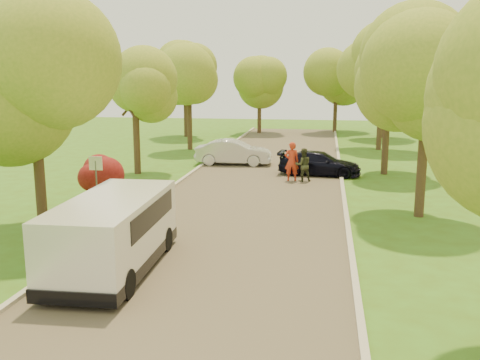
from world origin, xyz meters
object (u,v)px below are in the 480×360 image
Objects in this scene: dark_sedan at (319,163)px; person_olive at (303,165)px; silver_sedan at (233,152)px; street_sign at (96,172)px; person_striped at (292,162)px; minivan at (114,232)px; skateboarder at (159,213)px; longboard at (160,236)px.

dark_sedan is 2.09m from person_olive.
silver_sedan is 5.85m from dark_sedan.
dark_sedan is at bearing 46.35° from street_sign.
person_striped reaches higher than dark_sedan.
street_sign reaches higher than minivan.
street_sign is 10.69m from person_olive.
dark_sedan is 13.43m from skateboarder.
silver_sedan is at bearing 87.60° from minivan.
street_sign is at bearing 141.79° from dark_sedan.
silver_sedan is at bearing -58.58° from person_striped.
street_sign reaches higher than skateboarder.
street_sign is 5.16m from longboard.
skateboarder is 11.34m from person_olive.
skateboarder is (-5.04, -12.44, 0.23)m from dark_sedan.
minivan is at bearing 65.16° from person_striped.
minivan is at bearing 166.17° from dark_sedan.
street_sign is 12.62m from dark_sedan.
skateboarder is 11.19m from person_striped.
minivan reaches higher than person_striped.
person_striped is (3.66, 10.58, 0.92)m from longboard.
street_sign is at bearing 36.38° from person_striped.
person_olive is (4.59, 13.50, -0.23)m from minivan.
skateboarder is at bearing -42.41° from street_sign.
dark_sedan is 2.21× the size of person_striped.
person_olive is at bearing -92.06° from skateboarder.
longboard is 0.53× the size of skateboarder.
dark_sedan reaches higher than longboard.
person_striped is at bearing -142.37° from silver_sedan.
street_sign reaches higher than person_olive.
minivan is 1.26× the size of dark_sedan.
minivan reaches higher than dark_sedan.
skateboarder is (3.65, -3.34, -0.69)m from street_sign.
silver_sedan is at bearing -69.54° from longboard.
longboard is at bearing 178.42° from silver_sedan.
minivan is 3.27× the size of person_olive.
dark_sedan is at bearing -129.30° from person_olive.
person_olive is (7.89, 7.18, -0.71)m from street_sign.
person_olive is (4.24, 10.52, -0.02)m from skateboarder.
person_striped reaches higher than silver_sedan.
longboard is 0.79m from skateboarder.
minivan is 2.78× the size of person_striped.
person_olive reaches higher than skateboarder.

